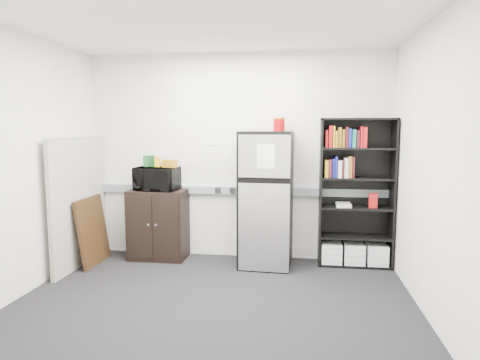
{
  "coord_description": "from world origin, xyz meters",
  "views": [
    {
      "loc": [
        0.83,
        -3.86,
        1.73
      ],
      "look_at": [
        0.16,
        0.9,
        1.14
      ],
      "focal_mm": 32.0,
      "sensor_mm": 36.0,
      "label": 1
    }
  ],
  "objects": [
    {
      "name": "floor",
      "position": [
        0.0,
        0.0,
        0.0
      ],
      "size": [
        4.0,
        4.0,
        0.0
      ],
      "primitive_type": "plane",
      "color": "black",
      "rests_on": "ground"
    },
    {
      "name": "wall_back",
      "position": [
        0.0,
        1.75,
        1.35
      ],
      "size": [
        4.0,
        0.02,
        2.7
      ],
      "primitive_type": "cube",
      "color": "silver",
      "rests_on": "floor"
    },
    {
      "name": "wall_right",
      "position": [
        2.0,
        0.0,
        1.35
      ],
      "size": [
        0.02,
        3.5,
        2.7
      ],
      "primitive_type": "cube",
      "color": "silver",
      "rests_on": "floor"
    },
    {
      "name": "wall_left",
      "position": [
        -2.0,
        0.0,
        1.35
      ],
      "size": [
        0.02,
        3.5,
        2.7
      ],
      "primitive_type": "cube",
      "color": "silver",
      "rests_on": "floor"
    },
    {
      "name": "ceiling",
      "position": [
        0.0,
        0.0,
        2.7
      ],
      "size": [
        4.0,
        3.5,
        0.02
      ],
      "primitive_type": "cube",
      "color": "white",
      "rests_on": "wall_back"
    },
    {
      "name": "electrical_raceway",
      "position": [
        0.0,
        1.72,
        0.9
      ],
      "size": [
        3.92,
        0.05,
        0.1
      ],
      "primitive_type": "cube",
      "color": "gray",
      "rests_on": "wall_back"
    },
    {
      "name": "wall_note",
      "position": [
        -0.35,
        1.74,
        1.55
      ],
      "size": [
        0.14,
        0.0,
        0.1
      ],
      "primitive_type": "cube",
      "color": "white",
      "rests_on": "wall_back"
    },
    {
      "name": "bookshelf",
      "position": [
        1.53,
        1.57,
        0.91
      ],
      "size": [
        0.9,
        0.34,
        1.85
      ],
      "color": "black",
      "rests_on": "floor"
    },
    {
      "name": "cubicle_partition",
      "position": [
        -1.9,
        1.08,
        0.81
      ],
      "size": [
        0.06,
        1.3,
        1.62
      ],
      "color": "gray",
      "rests_on": "floor"
    },
    {
      "name": "cabinet",
      "position": [
        -1.02,
        1.5,
        0.46
      ],
      "size": [
        0.74,
        0.49,
        0.92
      ],
      "color": "black",
      "rests_on": "floor"
    },
    {
      "name": "microwave",
      "position": [
        -1.02,
        1.48,
        1.07
      ],
      "size": [
        0.56,
        0.4,
        0.3
      ],
      "primitive_type": "imported",
      "rotation": [
        0.0,
        0.0,
        -0.06
      ],
      "color": "black",
      "rests_on": "cabinet"
    },
    {
      "name": "snack_box_a",
      "position": [
        -1.17,
        1.52,
        1.3
      ],
      "size": [
        0.07,
        0.06,
        0.15
      ],
      "primitive_type": "cube",
      "rotation": [
        0.0,
        0.0,
        0.09
      ],
      "color": "#185423",
      "rests_on": "microwave"
    },
    {
      "name": "snack_box_b",
      "position": [
        -1.08,
        1.52,
        1.3
      ],
      "size": [
        0.07,
        0.06,
        0.15
      ],
      "primitive_type": "cube",
      "rotation": [
        0.0,
        0.0,
        -0.09
      ],
      "color": "#0D3B14",
      "rests_on": "microwave"
    },
    {
      "name": "snack_box_c",
      "position": [
        -1.02,
        1.52,
        1.29
      ],
      "size": [
        0.07,
        0.05,
        0.14
      ],
      "primitive_type": "cube",
      "rotation": [
        0.0,
        0.0,
        0.04
      ],
      "color": "gold",
      "rests_on": "microwave"
    },
    {
      "name": "snack_bag",
      "position": [
        -0.84,
        1.47,
        1.27
      ],
      "size": [
        0.2,
        0.15,
        0.1
      ],
      "primitive_type": "cube",
      "rotation": [
        0.0,
        0.0,
        -0.34
      ],
      "color": "#BA6F12",
      "rests_on": "microwave"
    },
    {
      "name": "refrigerator",
      "position": [
        0.42,
        1.42,
        0.84
      ],
      "size": [
        0.66,
        0.69,
        1.69
      ],
      "rotation": [
        0.0,
        0.0,
        -0.05
      ],
      "color": "black",
      "rests_on": "floor"
    },
    {
      "name": "coffee_can",
      "position": [
        0.56,
        1.55,
        1.79
      ],
      "size": [
        0.14,
        0.14,
        0.19
      ],
      "color": "#9A0707",
      "rests_on": "refrigerator"
    },
    {
      "name": "framed_poster",
      "position": [
        -1.77,
        1.15,
        0.43
      ],
      "size": [
        0.16,
        0.67,
        0.86
      ],
      "rotation": [
        0.0,
        -0.14,
        0.0
      ],
      "color": "black",
      "rests_on": "floor"
    }
  ]
}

